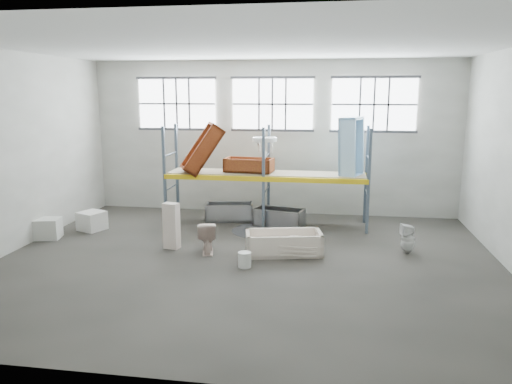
% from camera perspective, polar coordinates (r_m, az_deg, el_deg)
% --- Properties ---
extents(floor, '(12.00, 10.00, 0.10)m').
position_cam_1_polar(floor, '(11.84, -1.13, -8.34)').
color(floor, '#49453E').
rests_on(floor, ground).
extents(ceiling, '(12.00, 10.00, 0.10)m').
position_cam_1_polar(ceiling, '(11.18, -1.24, 17.04)').
color(ceiling, silver).
rests_on(ceiling, ground).
extents(wall_back, '(12.00, 0.10, 5.00)m').
position_cam_1_polar(wall_back, '(16.20, 1.95, 6.32)').
color(wall_back, '#9E9E93').
rests_on(wall_back, ground).
extents(wall_front, '(12.00, 0.10, 5.00)m').
position_cam_1_polar(wall_front, '(6.40, -9.09, -2.00)').
color(wall_front, '#AFAEA2').
rests_on(wall_front, ground).
extents(wall_left, '(0.10, 10.00, 5.00)m').
position_cam_1_polar(wall_left, '(13.65, -27.14, 4.06)').
color(wall_left, beige).
rests_on(wall_left, ground).
extents(window_left, '(2.60, 0.04, 1.60)m').
position_cam_1_polar(window_left, '(16.72, -9.20, 10.12)').
color(window_left, white).
rests_on(window_left, wall_back).
extents(window_mid, '(2.60, 0.04, 1.60)m').
position_cam_1_polar(window_mid, '(16.02, 1.93, 10.20)').
color(window_mid, white).
rests_on(window_mid, wall_back).
extents(window_right, '(2.60, 0.04, 1.60)m').
position_cam_1_polar(window_right, '(15.95, 13.59, 9.89)').
color(window_right, white).
rests_on(window_right, wall_back).
extents(rack_upright_la, '(0.08, 0.08, 3.00)m').
position_cam_1_polar(rack_upright_la, '(14.92, -10.62, 1.80)').
color(rack_upright_la, slate).
rests_on(rack_upright_la, floor).
extents(rack_upright_lb, '(0.08, 0.08, 3.00)m').
position_cam_1_polar(rack_upright_lb, '(16.04, -9.20, 2.53)').
color(rack_upright_lb, slate).
rests_on(rack_upright_lb, floor).
extents(rack_upright_ma, '(0.08, 0.08, 3.00)m').
position_cam_1_polar(rack_upright_ma, '(14.22, 0.87, 1.52)').
color(rack_upright_ma, slate).
rests_on(rack_upright_ma, floor).
extents(rack_upright_mb, '(0.08, 0.08, 3.00)m').
position_cam_1_polar(rack_upright_mb, '(15.39, 1.49, 2.29)').
color(rack_upright_mb, slate).
rests_on(rack_upright_mb, floor).
extents(rack_upright_ra, '(0.08, 0.08, 3.00)m').
position_cam_1_polar(rack_upright_ra, '(14.12, 13.02, 1.15)').
color(rack_upright_ra, slate).
rests_on(rack_upright_ra, floor).
extents(rack_upright_rb, '(0.08, 0.08, 3.00)m').
position_cam_1_polar(rack_upright_rb, '(15.30, 12.71, 1.95)').
color(rack_upright_rb, slate).
rests_on(rack_upright_rb, floor).
extents(rack_beam_front, '(6.00, 0.10, 0.14)m').
position_cam_1_polar(rack_beam_front, '(14.22, 0.87, 1.52)').
color(rack_beam_front, yellow).
rests_on(rack_beam_front, floor).
extents(rack_beam_back, '(6.00, 0.10, 0.14)m').
position_cam_1_polar(rack_beam_back, '(15.39, 1.49, 2.29)').
color(rack_beam_back, yellow).
rests_on(rack_beam_back, floor).
extents(shelf_deck, '(5.90, 1.10, 0.03)m').
position_cam_1_polar(shelf_deck, '(14.79, 1.20, 2.22)').
color(shelf_deck, gray).
rests_on(shelf_deck, floor).
extents(wet_patch, '(1.80, 1.80, 0.00)m').
position_cam_1_polar(wet_patch, '(14.36, 0.74, -4.52)').
color(wet_patch, black).
rests_on(wet_patch, floor).
extents(bathtub_beige, '(2.03, 1.26, 0.55)m').
position_cam_1_polar(bathtub_beige, '(12.33, 3.24, -5.94)').
color(bathtub_beige, silver).
rests_on(bathtub_beige, floor).
extents(cistern_spare, '(0.39, 0.20, 0.36)m').
position_cam_1_polar(cistern_spare, '(12.28, 4.89, -6.02)').
color(cistern_spare, '#F1DBC6').
rests_on(cistern_spare, bathtub_beige).
extents(sink_in_tub, '(0.48, 0.48, 0.14)m').
position_cam_1_polar(sink_in_tub, '(12.32, 0.35, -6.50)').
color(sink_in_tub, '#F4D8C6').
rests_on(sink_in_tub, bathtub_beige).
extents(toilet_beige, '(0.63, 0.88, 0.82)m').
position_cam_1_polar(toilet_beige, '(12.42, -5.71, -5.21)').
color(toilet_beige, '#F4D9CA').
rests_on(toilet_beige, floor).
extents(cistern_tall, '(0.43, 0.33, 1.20)m').
position_cam_1_polar(cistern_tall, '(12.82, -9.82, -3.91)').
color(cistern_tall, beige).
rests_on(cistern_tall, floor).
extents(toilet_white, '(0.40, 0.39, 0.75)m').
position_cam_1_polar(toilet_white, '(12.92, 17.28, -5.19)').
color(toilet_white, white).
rests_on(toilet_white, floor).
extents(steel_tub_left, '(1.56, 0.93, 0.54)m').
position_cam_1_polar(steel_tub_left, '(15.50, -3.14, -2.31)').
color(steel_tub_left, '#B6B9BF').
rests_on(steel_tub_left, floor).
extents(steel_tub_right, '(1.58, 1.00, 0.54)m').
position_cam_1_polar(steel_tub_right, '(14.80, 2.71, -2.97)').
color(steel_tub_right, '#96979C').
rests_on(steel_tub_right, floor).
extents(rust_tub_flat, '(1.52, 0.84, 0.41)m').
position_cam_1_polar(rust_tub_flat, '(14.81, -0.83, 3.18)').
color(rust_tub_flat, brown).
rests_on(rust_tub_flat, shelf_deck).
extents(rust_tub_tilted, '(1.51, 1.23, 1.60)m').
position_cam_1_polar(rust_tub_tilted, '(14.83, -6.26, 4.98)').
color(rust_tub_tilted, maroon).
rests_on(rust_tub_tilted, shelf_deck).
extents(sink_on_shelf, '(0.73, 0.57, 0.64)m').
position_cam_1_polar(sink_on_shelf, '(14.45, 1.01, 4.07)').
color(sink_on_shelf, white).
rests_on(sink_on_shelf, rust_tub_flat).
extents(blue_tub_upright, '(0.82, 0.97, 1.77)m').
position_cam_1_polar(blue_tub_upright, '(14.56, 11.04, 5.10)').
color(blue_tub_upright, '#A4D4F7').
rests_on(blue_tub_upright, shelf_deck).
extents(bucket, '(0.36, 0.36, 0.36)m').
position_cam_1_polar(bucket, '(11.42, -1.34, -7.89)').
color(bucket, silver).
rests_on(bucket, floor).
extents(carton_near, '(0.76, 0.69, 0.56)m').
position_cam_1_polar(carton_near, '(14.73, -23.11, -3.94)').
color(carton_near, beige).
rests_on(carton_near, floor).
extents(carton_far, '(0.85, 0.85, 0.54)m').
position_cam_1_polar(carton_far, '(15.17, -18.58, -3.20)').
color(carton_far, silver).
rests_on(carton_far, floor).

